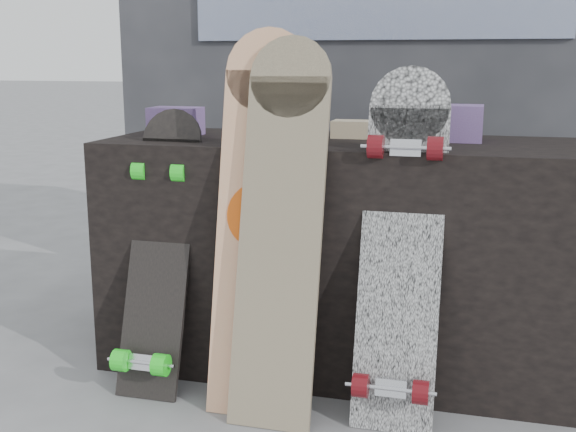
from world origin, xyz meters
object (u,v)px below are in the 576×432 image
(longboard_geisha, at_px, (260,210))
(skateboard_dark, at_px, (159,247))
(longboard_cascadia, at_px, (401,241))
(vendor_table, at_px, (339,254))
(longboard_celtic, at_px, (281,217))

(longboard_geisha, xyz_separation_m, skateboard_dark, (-0.36, 0.03, -0.15))
(longboard_cascadia, bearing_deg, vendor_table, 127.55)
(longboard_cascadia, bearing_deg, longboard_celtic, -171.29)
(vendor_table, height_order, longboard_cascadia, longboard_cascadia)
(longboard_geisha, bearing_deg, vendor_table, 61.97)
(longboard_geisha, bearing_deg, longboard_cascadia, 2.18)
(vendor_table, bearing_deg, longboard_geisha, -118.03)
(longboard_cascadia, height_order, skateboard_dark, longboard_cascadia)
(longboard_celtic, relative_size, skateboard_dark, 1.26)
(vendor_table, xyz_separation_m, skateboard_dark, (-0.54, -0.31, 0.07))
(vendor_table, xyz_separation_m, longboard_geisha, (-0.18, -0.34, 0.22))
(longboard_cascadia, distance_m, skateboard_dark, 0.79)
(longboard_cascadia, xyz_separation_m, skateboard_dark, (-0.79, 0.01, -0.08))
(longboard_cascadia, bearing_deg, skateboard_dark, 178.98)
(longboard_geisha, xyz_separation_m, longboard_cascadia, (0.43, 0.02, -0.07))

